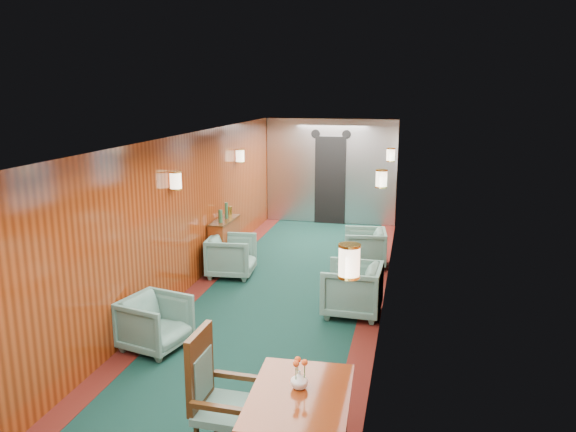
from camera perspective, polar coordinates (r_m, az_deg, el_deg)
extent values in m
plane|color=black|center=(7.61, -2.42, -10.87)|extent=(12.00, 12.00, 0.00)
cube|color=white|center=(7.00, -2.61, 7.02)|extent=(3.00, 12.00, 0.10)
cube|color=white|center=(7.00, -2.61, 7.10)|extent=(1.20, 12.00, 0.06)
cube|color=maroon|center=(12.98, 4.42, 4.60)|extent=(3.00, 0.10, 2.40)
cube|color=maroon|center=(7.73, -13.32, -1.42)|extent=(0.10, 12.00, 2.40)
cube|color=maroon|center=(6.98, 9.47, -2.78)|extent=(0.10, 12.00, 2.40)
cube|color=#3F110C|center=(8.04, -11.90, -9.78)|extent=(0.30, 12.00, 0.01)
cube|color=#3F110C|center=(7.40, 7.94, -11.68)|extent=(0.30, 12.00, 0.01)
cube|color=silver|center=(12.91, 4.37, 4.55)|extent=(2.98, 0.12, 2.38)
cube|color=black|center=(12.86, 4.30, 3.62)|extent=(0.70, 0.06, 2.00)
cylinder|color=black|center=(12.80, 2.82, 8.33)|extent=(0.20, 0.04, 0.20)
cylinder|color=black|center=(12.70, 5.97, 8.24)|extent=(0.20, 0.04, 0.20)
cube|color=silver|center=(3.62, 6.07, -13.70)|extent=(0.02, 1.10, 0.80)
cube|color=#496C6E|center=(3.62, 5.94, -13.69)|extent=(0.01, 0.96, 0.66)
cube|color=silver|center=(5.95, 8.89, -3.01)|extent=(0.02, 1.10, 0.80)
cube|color=#496C6E|center=(5.95, 8.82, -3.00)|extent=(0.01, 0.96, 0.66)
cube|color=silver|center=(8.38, 10.08, 1.59)|extent=(0.02, 1.10, 0.80)
cube|color=#496C6E|center=(8.38, 10.02, 1.59)|extent=(0.01, 0.96, 0.66)
cube|color=silver|center=(10.85, 10.73, 4.11)|extent=(0.02, 1.10, 0.80)
cube|color=#496C6E|center=(10.85, 10.69, 4.11)|extent=(0.01, 0.96, 0.66)
cylinder|color=#FFEDC6|center=(4.24, 6.24, -4.57)|extent=(0.16, 0.16, 0.24)
cylinder|color=gold|center=(4.27, 6.20, -6.10)|extent=(0.17, 0.17, 0.02)
cylinder|color=#FFEDC6|center=(8.01, -11.34, 3.56)|extent=(0.16, 0.16, 0.24)
cylinder|color=gold|center=(8.03, -11.31, 2.71)|extent=(0.17, 0.17, 0.02)
cylinder|color=#FFEDC6|center=(8.13, 9.47, 3.77)|extent=(0.16, 0.16, 0.24)
cylinder|color=gold|center=(8.15, 9.44, 2.93)|extent=(0.17, 0.17, 0.02)
cylinder|color=#FFEDC6|center=(10.79, -4.89, 6.12)|extent=(0.16, 0.16, 0.24)
cylinder|color=gold|center=(10.81, -4.88, 5.49)|extent=(0.17, 0.17, 0.02)
cylinder|color=#FFEDC6|center=(11.10, 10.40, 6.14)|extent=(0.16, 0.16, 0.24)
cylinder|color=gold|center=(11.11, 10.37, 5.53)|extent=(0.17, 0.17, 0.02)
cube|color=maroon|center=(4.45, 1.20, -17.90)|extent=(0.80, 1.11, 0.04)
cylinder|color=#3D220D|center=(5.10, -1.50, -18.87)|extent=(0.06, 0.06, 0.77)
cylinder|color=#3D220D|center=(5.03, 5.67, -19.43)|extent=(0.06, 0.06, 0.77)
cube|color=#1E4642|center=(4.86, -5.95, -19.06)|extent=(0.51, 0.51, 0.06)
cube|color=#3D220D|center=(4.77, -8.96, -15.01)|extent=(0.07, 0.46, 0.65)
cube|color=#1E4642|center=(4.79, -8.62, -15.75)|extent=(0.03, 0.35, 0.39)
cube|color=#3D220D|center=(4.57, -7.15, -18.78)|extent=(0.46, 0.07, 0.04)
cube|color=#3D220D|center=(4.98, -4.97, -15.92)|extent=(0.46, 0.07, 0.04)
cylinder|color=#3D220D|center=(5.23, -7.30, -20.02)|extent=(0.05, 0.05, 0.47)
cylinder|color=#3D220D|center=(5.11, -2.71, -20.78)|extent=(0.05, 0.05, 0.47)
cube|color=maroon|center=(9.93, -6.47, -2.71)|extent=(0.27, 0.91, 0.82)
cube|color=#3D220D|center=(9.83, -6.48, -0.42)|extent=(0.29, 0.93, 0.02)
cylinder|color=#214229|center=(9.59, -6.88, -0.03)|extent=(0.07, 0.07, 0.22)
cylinder|color=#214229|center=(9.87, -6.27, 0.55)|extent=(0.06, 0.06, 0.28)
cylinder|color=gold|center=(10.05, -5.93, 0.48)|extent=(0.08, 0.08, 0.18)
imported|color=silver|center=(4.48, 1.16, -16.28)|extent=(0.14, 0.14, 0.14)
imported|color=#1E4642|center=(7.00, -13.35, -10.54)|extent=(0.85, 0.83, 0.64)
imported|color=#1E4642|center=(9.38, -5.76, -4.05)|extent=(0.81, 0.79, 0.68)
imported|color=#1E4642|center=(7.83, 6.52, -7.42)|extent=(0.82, 0.80, 0.72)
imported|color=#1E4642|center=(9.94, 7.78, -3.20)|extent=(0.81, 0.79, 0.66)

